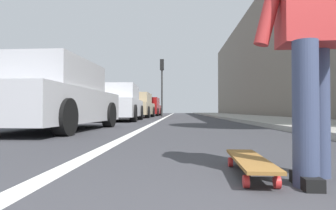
# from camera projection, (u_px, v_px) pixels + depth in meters

# --- Properties ---
(ground_plane) EXTENTS (80.00, 80.00, 0.00)m
(ground_plane) POSITION_uv_depth(u_px,v_px,m) (189.00, 122.00, 10.27)
(ground_plane) COLOR #38383D
(lane_stripe_white) EXTENTS (52.00, 0.16, 0.01)m
(lane_stripe_white) POSITION_uv_depth(u_px,v_px,m) (167.00, 117.00, 20.31)
(lane_stripe_white) COLOR silver
(lane_stripe_white) RESTS_ON ground
(sidewalk_curb) EXTENTS (52.00, 3.20, 0.11)m
(sidewalk_curb) POSITION_uv_depth(u_px,v_px,m) (238.00, 116.00, 18.14)
(sidewalk_curb) COLOR #9E9B93
(sidewalk_curb) RESTS_ON ground
(building_facade) EXTENTS (40.00, 1.20, 8.94)m
(building_facade) POSITION_uv_depth(u_px,v_px,m) (261.00, 59.00, 22.12)
(building_facade) COLOR slate
(building_facade) RESTS_ON ground
(skateboard) EXTENTS (0.85, 0.24, 0.11)m
(skateboard) POSITION_uv_depth(u_px,v_px,m) (250.00, 161.00, 1.86)
(skateboard) COLOR red
(skateboard) RESTS_ON ground
(skater_person) EXTENTS (0.45, 0.72, 1.64)m
(skater_person) POSITION_uv_depth(u_px,v_px,m) (313.00, 26.00, 1.72)
(skater_person) COLOR #384260
(skater_person) RESTS_ON ground
(parked_car_near) EXTENTS (4.26, 2.03, 1.48)m
(parked_car_near) POSITION_uv_depth(u_px,v_px,m) (53.00, 97.00, 6.09)
(parked_car_near) COLOR #B7B7BC
(parked_car_near) RESTS_ON ground
(parked_car_mid) EXTENTS (4.25, 2.12, 1.49)m
(parked_car_mid) POSITION_uv_depth(u_px,v_px,m) (116.00, 104.00, 11.87)
(parked_car_mid) COLOR silver
(parked_car_mid) RESTS_ON ground
(parked_car_far) EXTENTS (4.24, 2.03, 1.50)m
(parked_car_far) POSITION_uv_depth(u_px,v_px,m) (136.00, 106.00, 17.42)
(parked_car_far) COLOR tan
(parked_car_far) RESTS_ON ground
(parked_car_end) EXTENTS (4.21, 2.09, 1.47)m
(parked_car_end) POSITION_uv_depth(u_px,v_px,m) (148.00, 107.00, 23.33)
(parked_car_end) COLOR maroon
(parked_car_end) RESTS_ON ground
(traffic_light) EXTENTS (0.33, 0.28, 4.22)m
(traffic_light) POSITION_uv_depth(u_px,v_px,m) (162.00, 77.00, 21.00)
(traffic_light) COLOR #2D2D2D
(traffic_light) RESTS_ON ground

